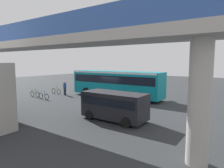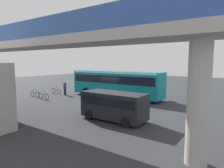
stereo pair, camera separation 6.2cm
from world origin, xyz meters
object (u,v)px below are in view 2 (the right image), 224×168
(city_bus, at_px, (116,82))
(bicycle_green, at_px, (35,94))
(bicycle_orange, at_px, (56,91))
(traffic_sign, at_px, (149,82))
(bicycle_blue, at_px, (44,96))
(pedestrian, at_px, (65,88))
(parked_van, at_px, (114,104))

(city_bus, height_order, bicycle_green, city_bus)
(bicycle_orange, bearing_deg, traffic_sign, -156.05)
(bicycle_blue, relative_size, pedestrian, 0.99)
(bicycle_orange, xyz_separation_m, bicycle_blue, (-1.98, 3.36, 0.00))
(bicycle_orange, xyz_separation_m, traffic_sign, (-11.15, -4.95, 1.52))
(city_bus, xyz_separation_m, traffic_sign, (-3.17, -2.48, 0.01))
(city_bus, bearing_deg, bicycle_green, 33.94)
(bicycle_green, height_order, traffic_sign, traffic_sign)
(bicycle_orange, bearing_deg, bicycle_green, 85.98)
(bicycle_orange, height_order, bicycle_green, same)
(bicycle_green, bearing_deg, city_bus, -146.06)
(parked_van, xyz_separation_m, bicycle_blue, (11.10, -1.98, -0.81))
(city_bus, bearing_deg, pedestrian, 21.06)
(bicycle_orange, distance_m, traffic_sign, 12.30)
(bicycle_blue, bearing_deg, traffic_sign, -137.81)
(bicycle_green, bearing_deg, parked_van, 170.15)
(parked_van, xyz_separation_m, pedestrian, (11.39, -5.40, -0.30))
(bicycle_orange, distance_m, pedestrian, 1.76)
(parked_van, xyz_separation_m, bicycle_green, (13.29, -2.31, -0.81))
(bicycle_green, height_order, pedestrian, pedestrian)
(pedestrian, bearing_deg, city_bus, -158.94)
(traffic_sign, bearing_deg, bicycle_green, 35.11)
(bicycle_orange, xyz_separation_m, bicycle_green, (0.21, 3.04, 0.00))
(bicycle_green, bearing_deg, traffic_sign, -144.89)
(pedestrian, bearing_deg, bicycle_green, 58.47)
(pedestrian, distance_m, traffic_sign, 10.71)
(bicycle_orange, bearing_deg, parked_van, 157.76)
(parked_van, distance_m, pedestrian, 12.61)
(bicycle_blue, bearing_deg, pedestrian, -85.03)
(city_bus, distance_m, bicycle_orange, 8.49)
(parked_van, relative_size, pedestrian, 2.68)
(traffic_sign, bearing_deg, pedestrian, 27.37)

